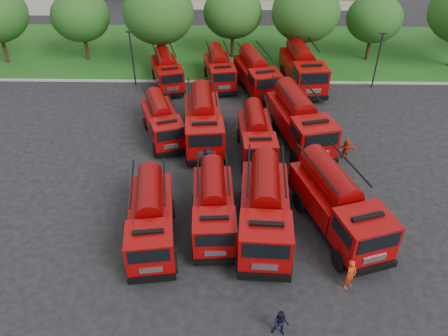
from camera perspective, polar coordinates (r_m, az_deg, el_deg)
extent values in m
plane|color=black|center=(27.01, 3.00, -5.27)|extent=(140.00, 140.00, 0.00)
cube|color=#1B4512|center=(49.54, 2.28, 15.14)|extent=(70.00, 16.00, 0.12)
cube|color=gray|center=(42.08, 2.43, 11.18)|extent=(70.00, 0.30, 0.14)
cylinder|color=#382314|center=(50.84, -26.65, 13.48)|extent=(0.36, 0.36, 2.62)
cylinder|color=#382314|center=(48.68, -17.48, 14.58)|extent=(0.36, 0.36, 2.38)
ellipsoid|color=#184012|center=(47.64, -18.24, 18.32)|extent=(5.71, 5.71, 4.86)
cylinder|color=#382314|center=(45.39, -8.09, 14.61)|extent=(0.36, 0.36, 2.80)
ellipsoid|color=#184012|center=(44.11, -8.54, 19.39)|extent=(6.72, 6.72, 5.71)
cylinder|color=#382314|center=(47.25, 1.09, 15.60)|extent=(0.36, 0.36, 2.45)
ellipsoid|color=#184012|center=(46.14, 1.14, 19.63)|extent=(5.88, 5.88, 5.00)
cylinder|color=#382314|center=(46.33, 10.07, 14.83)|extent=(0.36, 0.36, 2.73)
ellipsoid|color=#184012|center=(45.10, 10.61, 19.38)|extent=(6.55, 6.55, 5.57)
cylinder|color=#382314|center=(48.87, 18.29, 14.44)|extent=(0.36, 0.36, 2.27)
ellipsoid|color=#184012|center=(47.86, 19.04, 17.99)|extent=(5.46, 5.46, 4.64)
cylinder|color=black|center=(41.43, -11.84, 13.70)|extent=(0.14, 0.14, 5.00)
cube|color=black|center=(40.56, -12.30, 17.02)|extent=(0.60, 0.25, 0.12)
cylinder|color=black|center=(42.50, 19.37, 13.01)|extent=(0.14, 0.14, 5.00)
cube|color=black|center=(41.64, 20.09, 16.21)|extent=(0.60, 0.25, 0.12)
cube|color=black|center=(25.02, -9.31, -7.96)|extent=(3.16, 7.01, 0.29)
cube|color=black|center=(22.71, -9.38, -14.07)|extent=(2.43, 0.58, 0.34)
cube|color=#870000|center=(22.61, -9.63, -10.06)|extent=(2.65, 2.44, 1.89)
cube|color=black|center=(21.55, -9.79, -11.33)|extent=(2.02, 0.33, 0.82)
cube|color=#870000|center=(25.28, -9.46, -5.03)|extent=(2.97, 4.74, 1.26)
cylinder|color=#600303|center=(24.63, -9.69, -3.23)|extent=(2.01, 4.23, 1.45)
cylinder|color=black|center=(23.46, -12.12, -12.56)|extent=(0.49, 1.10, 1.06)
cylinder|color=black|center=(23.28, -6.56, -12.24)|extent=(0.49, 1.10, 1.06)
cylinder|color=black|center=(26.46, -11.67, -5.64)|extent=(0.49, 1.10, 1.06)
cylinder|color=black|center=(26.31, -6.84, -5.32)|extent=(0.49, 1.10, 1.06)
cube|color=black|center=(25.46, -1.34, -6.48)|extent=(2.55, 6.64, 0.28)
cube|color=black|center=(23.18, -1.13, -12.11)|extent=(2.34, 0.38, 0.33)
cube|color=#870000|center=(23.12, -1.24, -8.33)|extent=(2.41, 2.19, 1.82)
cube|color=black|center=(22.09, -1.18, -9.45)|extent=(1.95, 0.17, 0.79)
cube|color=#870000|center=(25.74, -1.42, -3.72)|extent=(2.55, 4.42, 1.21)
cylinder|color=#600303|center=(25.12, -1.45, -1.99)|extent=(1.64, 3.99, 1.40)
cylinder|color=black|center=(23.82, -3.81, -10.66)|extent=(0.39, 1.04, 1.02)
cylinder|color=black|center=(23.85, 1.43, -10.52)|extent=(0.39, 1.04, 1.02)
cylinder|color=black|center=(26.79, -3.72, -4.25)|extent=(0.39, 1.04, 1.02)
cylinder|color=black|center=(26.81, 0.87, -4.13)|extent=(0.39, 1.04, 1.02)
cube|color=black|center=(25.11, 5.20, -7.10)|extent=(2.87, 7.71, 0.33)
cube|color=black|center=(22.50, 5.25, -13.94)|extent=(2.72, 0.40, 0.38)
cube|color=#870000|center=(22.39, 5.41, -9.39)|extent=(2.77, 2.52, 2.12)
cube|color=black|center=(21.20, 5.51, -10.82)|extent=(2.28, 0.17, 0.92)
cube|color=#870000|center=(25.43, 5.29, -3.83)|extent=(2.90, 5.12, 1.41)
cylinder|color=#600303|center=(24.70, 5.44, -1.78)|extent=(1.85, 4.63, 1.63)
cylinder|color=black|center=(23.19, 2.07, -11.96)|extent=(0.44, 1.21, 1.19)
cylinder|color=black|center=(23.30, 8.36, -12.15)|extent=(0.44, 1.21, 1.19)
cylinder|color=black|center=(26.62, 2.47, -4.28)|extent=(0.44, 1.21, 1.19)
cylinder|color=black|center=(26.71, 7.85, -4.48)|extent=(0.44, 1.21, 1.19)
cube|color=black|center=(26.09, 14.30, -6.31)|extent=(4.78, 8.09, 0.33)
cube|color=black|center=(23.95, 18.80, -12.33)|extent=(2.69, 1.11, 0.38)
cube|color=#870000|center=(23.72, 17.78, -8.14)|extent=(3.31, 3.13, 2.14)
cube|color=black|center=(22.72, 19.62, -9.26)|extent=(2.21, 0.77, 0.93)
cube|color=#870000|center=(26.29, 13.33, -3.21)|extent=(4.12, 5.63, 1.43)
cylinder|color=#600303|center=(25.58, 13.68, -1.19)|extent=(3.00, 4.89, 1.65)
cylinder|color=black|center=(23.96, 14.88, -11.52)|extent=(0.74, 1.27, 1.21)
cylinder|color=black|center=(25.15, 19.93, -9.96)|extent=(0.74, 1.27, 1.21)
cylinder|color=black|center=(26.90, 9.92, -4.38)|extent=(0.74, 1.27, 1.21)
cylinder|color=black|center=(27.96, 14.59, -3.32)|extent=(0.74, 1.27, 1.21)
cube|color=black|center=(33.63, -7.97, 4.91)|extent=(3.98, 6.57, 0.27)
cube|color=black|center=(31.01, -6.80, 1.96)|extent=(2.18, 0.94, 0.31)
cube|color=#870000|center=(31.30, -7.34, 4.55)|extent=(2.71, 2.57, 1.74)
cube|color=black|center=(30.25, -7.01, 4.25)|extent=(1.79, 0.65, 0.76)
cube|color=#870000|center=(34.11, -8.40, 6.74)|extent=(3.41, 4.59, 1.16)
cylinder|color=#600303|center=(33.66, -8.55, 8.15)|extent=(2.49, 3.98, 1.34)
cylinder|color=black|center=(31.61, -8.94, 2.38)|extent=(0.62, 1.03, 0.98)
cylinder|color=black|center=(31.89, -5.33, 3.03)|extent=(0.62, 1.03, 0.98)
cylinder|color=black|center=(34.93, -10.14, 5.79)|extent=(0.62, 1.03, 0.98)
cylinder|color=black|center=(35.19, -6.84, 6.36)|extent=(0.62, 1.03, 0.98)
cube|color=black|center=(32.81, -2.67, 4.61)|extent=(3.20, 7.65, 0.32)
cube|color=black|center=(29.70, -2.33, 0.72)|extent=(2.67, 0.54, 0.37)
cube|color=#870000|center=(30.02, -2.50, 4.01)|extent=(2.83, 2.59, 2.07)
cube|color=black|center=(28.76, -2.41, 3.56)|extent=(2.22, 0.28, 0.90)
cube|color=#870000|center=(33.39, -2.80, 6.90)|extent=(3.09, 5.13, 1.38)
cylinder|color=#600303|center=(32.85, -2.86, 8.62)|extent=(2.04, 4.60, 1.59)
cylinder|color=black|center=(30.54, -4.71, 1.62)|extent=(0.49, 1.20, 1.17)
cylinder|color=black|center=(30.61, -0.14, 1.85)|extent=(0.49, 1.20, 1.17)
cylinder|color=black|center=(34.50, -4.85, 6.02)|extent=(0.49, 1.20, 1.17)
cylinder|color=black|center=(34.56, -0.78, 6.21)|extent=(0.49, 1.20, 1.17)
cube|color=black|center=(31.53, 4.18, 2.91)|extent=(2.48, 6.55, 0.28)
cube|color=black|center=(28.91, 4.81, -0.73)|extent=(2.31, 0.36, 0.32)
cube|color=#870000|center=(29.14, 4.69, 2.22)|extent=(2.37, 2.15, 1.79)
cube|color=black|center=(28.06, 4.96, 1.75)|extent=(1.93, 0.16, 0.78)
cube|color=#870000|center=(31.99, 4.06, 5.00)|extent=(2.49, 4.35, 1.20)
cylinder|color=#600303|center=(31.50, 4.14, 6.52)|extent=(1.60, 3.94, 1.38)
cylinder|color=black|center=(29.53, 2.59, 0.17)|extent=(0.38, 1.03, 1.01)
cylinder|color=black|center=(29.77, 6.65, 0.26)|extent=(0.38, 1.03, 1.01)
cylinder|color=black|center=(32.88, 2.05, 4.32)|extent=(0.38, 1.03, 1.01)
cylinder|color=black|center=(33.09, 5.72, 4.38)|extent=(0.38, 1.03, 1.01)
cube|color=black|center=(33.22, 9.64, 4.60)|extent=(4.35, 8.21, 0.34)
cube|color=black|center=(30.24, 12.24, 0.63)|extent=(2.78, 0.93, 0.39)
cube|color=#870000|center=(30.49, 11.63, 4.01)|extent=(3.24, 3.04, 2.18)
cube|color=black|center=(29.27, 12.66, 3.56)|extent=(2.29, 0.61, 0.95)
cube|color=#870000|center=(33.75, 9.06, 6.97)|extent=(3.88, 5.65, 1.45)
cylinder|color=#600303|center=(33.20, 9.25, 8.76)|extent=(2.74, 4.96, 1.68)
cylinder|color=black|center=(30.61, 9.26, 1.37)|extent=(0.67, 1.29, 1.23)
cylinder|color=black|center=(31.56, 13.63, 1.93)|extent=(0.67, 1.29, 1.23)
cylinder|color=black|center=(34.47, 6.45, 5.95)|extent=(0.67, 1.29, 1.23)
cylinder|color=black|center=(35.32, 10.44, 6.35)|extent=(0.67, 1.29, 1.23)
cube|color=black|center=(41.66, -7.38, 11.42)|extent=(3.72, 6.61, 0.27)
cube|color=black|center=(38.83, -6.64, 9.47)|extent=(2.22, 0.83, 0.31)
cube|color=#870000|center=(39.30, -7.00, 11.49)|extent=(2.66, 2.50, 1.75)
cube|color=black|center=(38.23, -6.80, 11.44)|extent=(1.82, 0.56, 0.76)
cube|color=#870000|center=(42.27, -7.67, 12.84)|extent=(3.25, 4.57, 1.17)
cylinder|color=#600303|center=(41.91, -7.78, 14.03)|extent=(2.33, 3.99, 1.35)
cylinder|color=black|center=(39.50, -8.34, 9.74)|extent=(0.57, 1.04, 0.99)
cylinder|color=black|center=(39.74, -5.35, 10.14)|extent=(0.57, 1.04, 0.99)
cylinder|color=black|center=(43.07, -9.10, 11.98)|extent=(0.57, 1.04, 0.99)
cylinder|color=black|center=(43.29, -6.34, 12.35)|extent=(0.57, 1.04, 0.99)
cube|color=black|center=(41.68, -0.62, 11.74)|extent=(3.13, 6.61, 0.27)
cube|color=black|center=(38.82, 0.06, 9.73)|extent=(2.27, 0.61, 0.32)
cube|color=#870000|center=(39.30, -0.18, 11.79)|extent=(2.53, 2.34, 1.77)
cube|color=black|center=(38.21, 0.05, 11.73)|extent=(1.89, 0.37, 0.77)
cube|color=#870000|center=(42.29, -0.83, 13.19)|extent=(2.89, 4.49, 1.18)
cylinder|color=#600303|center=(41.93, -0.84, 14.40)|extent=(1.98, 3.99, 1.36)
cylinder|color=black|center=(39.48, -1.65, 10.12)|extent=(0.48, 1.04, 1.00)
cylinder|color=black|center=(39.76, 1.38, 10.32)|extent=(0.48, 1.04, 1.00)
cylinder|color=black|center=(43.08, -2.34, 12.43)|extent=(0.48, 1.04, 1.00)
cylinder|color=black|center=(43.34, 0.47, 12.60)|extent=(0.48, 1.04, 1.00)
cube|color=black|center=(40.47, 4.19, 10.96)|extent=(4.03, 7.39, 0.30)
cube|color=black|center=(37.48, 5.80, 8.60)|extent=(2.49, 0.88, 0.35)
cube|color=#870000|center=(37.93, 5.35, 10.98)|extent=(2.94, 2.76, 1.96)
cube|color=black|center=(36.78, 5.94, 10.88)|extent=(2.05, 0.59, 0.85)
cube|color=#870000|center=(41.10, 3.77, 12.62)|extent=(3.56, 5.10, 1.31)
cylinder|color=#600303|center=(40.69, 3.83, 14.00)|extent=(2.53, 4.46, 1.51)
cylinder|color=black|center=(37.97, 3.67, 9.02)|extent=(0.62, 1.16, 1.10)
cylinder|color=black|center=(38.66, 6.99, 9.34)|extent=(0.62, 1.16, 1.10)
cylinder|color=black|center=(41.78, 1.89, 11.73)|extent=(0.62, 1.16, 1.10)
cylinder|color=black|center=(42.41, 4.97, 12.00)|extent=(0.62, 1.16, 1.10)
cube|color=black|center=(41.80, 10.05, 11.44)|extent=(3.47, 7.97, 0.33)
cube|color=black|center=(38.45, 11.47, 8.90)|extent=(2.77, 0.62, 0.39)
cube|color=#870000|center=(38.99, 11.20, 11.45)|extent=(2.98, 2.74, 2.15)
cube|color=black|center=(37.72, 11.79, 11.33)|extent=(2.30, 0.34, 0.94)
cube|color=#870000|center=(42.51, 9.76, 13.21)|extent=(3.31, 5.36, 1.43)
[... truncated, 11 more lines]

